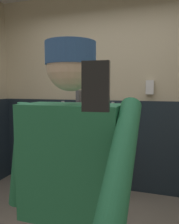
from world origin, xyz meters
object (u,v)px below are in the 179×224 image
(urinal_middle, at_px, (111,137))
(soap_dispenser, at_px, (150,87))
(urinal_left, at_px, (60,133))
(person, at_px, (71,181))
(cell_phone, at_px, (96,87))

(urinal_middle, bearing_deg, soap_dispenser, 13.90)
(urinal_left, height_order, person, person)
(urinal_left, distance_m, soap_dispenser, 1.40)
(urinal_middle, height_order, soap_dispenser, soap_dispenser)
(urinal_left, xyz_separation_m, soap_dispenser, (1.23, 0.12, 0.66))
(person, relative_size, cell_phone, 14.91)
(urinal_left, xyz_separation_m, person, (0.96, -1.90, 0.20))
(cell_phone, relative_size, soap_dispenser, 0.61)
(urinal_left, bearing_deg, urinal_middle, 0.00)
(soap_dispenser, bearing_deg, cell_phone, -89.98)
(urinal_middle, bearing_deg, urinal_left, 180.00)
(soap_dispenser, bearing_deg, urinal_middle, -166.10)
(urinal_left, xyz_separation_m, urinal_middle, (0.75, 0.00, 0.00))
(cell_phone, bearing_deg, soap_dispenser, 84.84)
(urinal_middle, xyz_separation_m, soap_dispenser, (0.48, 0.12, 0.66))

